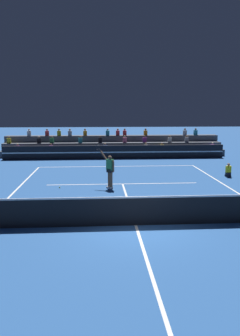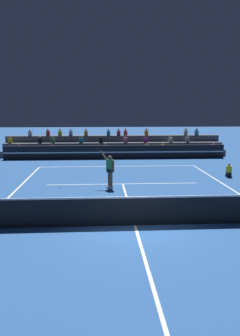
# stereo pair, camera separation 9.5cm
# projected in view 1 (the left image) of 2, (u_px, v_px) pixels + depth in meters

# --- Properties ---
(ground_plane) EXTENTS (120.00, 120.00, 0.00)m
(ground_plane) POSITION_uv_depth(u_px,v_px,m) (136.00, 225.00, 11.63)
(ground_plane) COLOR #285699
(court_lines) EXTENTS (11.10, 23.90, 0.01)m
(court_lines) POSITION_uv_depth(u_px,v_px,m) (136.00, 225.00, 11.63)
(court_lines) COLOR white
(court_lines) RESTS_ON ground
(tennis_net) EXTENTS (12.00, 0.10, 1.10)m
(tennis_net) POSITION_uv_depth(u_px,v_px,m) (136.00, 211.00, 11.53)
(tennis_net) COLOR #2D6B38
(tennis_net) RESTS_ON ground
(sponsor_banner_wall) EXTENTS (18.00, 0.26, 1.10)m
(sponsor_banner_wall) POSITION_uv_depth(u_px,v_px,m) (115.00, 152.00, 26.72)
(sponsor_banner_wall) COLOR black
(sponsor_banner_wall) RESTS_ON ground
(bleacher_stand) EXTENTS (19.10, 2.85, 2.28)m
(bleacher_stand) POSITION_uv_depth(u_px,v_px,m) (113.00, 147.00, 29.19)
(bleacher_stand) COLOR #4C515B
(bleacher_stand) RESTS_ON ground
(ball_kid_courtside) EXTENTS (0.30, 0.36, 0.84)m
(ball_kid_courtside) POSITION_uv_depth(u_px,v_px,m) (228.00, 171.00, 19.72)
(ball_kid_courtside) COLOR black
(ball_kid_courtside) RESTS_ON ground
(tennis_player) EXTENTS (0.98, 1.01, 2.29)m
(tennis_player) POSITION_uv_depth(u_px,v_px,m) (110.00, 170.00, 16.83)
(tennis_player) COLOR brown
(tennis_player) RESTS_ON ground
(tennis_ball) EXTENTS (0.07, 0.07, 0.07)m
(tennis_ball) POSITION_uv_depth(u_px,v_px,m) (60.00, 187.00, 17.02)
(tennis_ball) COLOR #C6DB33
(tennis_ball) RESTS_ON ground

